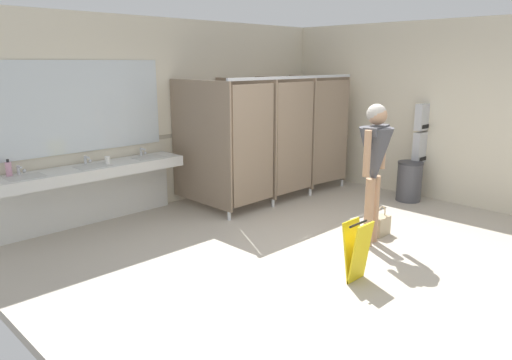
# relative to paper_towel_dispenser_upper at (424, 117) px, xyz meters

# --- Properties ---
(ground_plane) EXTENTS (6.47, 6.70, 0.10)m
(ground_plane) POSITION_rel_paper_towel_dispenser_upper_xyz_m (-2.86, -0.47, -1.36)
(ground_plane) COLOR #B2A899
(wall_back) EXTENTS (6.47, 0.12, 2.78)m
(wall_back) POSITION_rel_paper_towel_dispenser_upper_xyz_m (-2.86, 2.64, 0.08)
(wall_back) COLOR beige
(wall_back) RESTS_ON ground_plane
(wall_side_right) EXTENTS (0.12, 6.70, 2.78)m
(wall_side_right) POSITION_rel_paper_towel_dispenser_upper_xyz_m (0.13, -0.47, 0.08)
(wall_side_right) COLOR beige
(wall_side_right) RESTS_ON ground_plane
(wall_back_tile_band) EXTENTS (6.47, 0.01, 0.06)m
(wall_back_tile_band) POSITION_rel_paper_towel_dispenser_upper_xyz_m (-2.86, 2.58, -0.26)
(wall_back_tile_band) COLOR #9E937F
(wall_back_tile_band) RESTS_ON wall_back
(vanity_counter) EXTENTS (2.52, 0.52, 0.95)m
(vanity_counter) POSITION_rel_paper_towel_dispenser_upper_xyz_m (-4.44, 2.38, -0.70)
(vanity_counter) COLOR silver
(vanity_counter) RESTS_ON ground_plane
(mirror_panel) EXTENTS (2.42, 0.02, 1.19)m
(mirror_panel) POSITION_rel_paper_towel_dispenser_upper_xyz_m (-4.44, 2.57, 0.27)
(mirror_panel) COLOR silver
(mirror_panel) RESTS_ON wall_back
(bathroom_stalls) EXTENTS (2.74, 1.37, 1.95)m
(bathroom_stalls) POSITION_rel_paper_towel_dispenser_upper_xyz_m (-1.64, 1.69, -0.29)
(bathroom_stalls) COLOR #84705B
(bathroom_stalls) RESTS_ON ground_plane
(paper_towel_dispenser_upper) EXTENTS (0.36, 0.13, 0.41)m
(paper_towel_dispenser_upper) POSITION_rel_paper_towel_dispenser_upper_xyz_m (0.00, 0.00, 0.00)
(paper_towel_dispenser_upper) COLOR #B7BABF
(paper_towel_dispenser_upper) RESTS_ON wall_side_right
(paper_towel_dispenser_lower) EXTENTS (0.35, 0.13, 0.48)m
(paper_towel_dispenser_lower) POSITION_rel_paper_towel_dispenser_upper_xyz_m (-0.00, -0.00, -0.48)
(paper_towel_dispenser_lower) COLOR #B7BABF
(paper_towel_dispenser_lower) RESTS_ON wall_side_right
(trash_bin) EXTENTS (0.39, 0.39, 0.63)m
(trash_bin) POSITION_rel_paper_towel_dispenser_upper_xyz_m (-0.30, 0.00, -1.00)
(trash_bin) COLOR #47474C
(trash_bin) RESTS_ON ground_plane
(person_standing) EXTENTS (0.58, 0.47, 1.69)m
(person_standing) POSITION_rel_paper_towel_dispenser_upper_xyz_m (-2.34, -0.59, -0.24)
(person_standing) COLOR tan
(person_standing) RESTS_ON ground_plane
(handbag) EXTENTS (0.26, 0.15, 0.38)m
(handbag) POSITION_rel_paper_towel_dispenser_upper_xyz_m (-2.00, -0.52, -1.18)
(handbag) COLOR tan
(handbag) RESTS_ON ground_plane
(soap_dispenser) EXTENTS (0.07, 0.07, 0.20)m
(soap_dispenser) POSITION_rel_paper_towel_dispenser_upper_xyz_m (-5.39, 2.46, -0.38)
(soap_dispenser) COLOR #D899B2
(soap_dispenser) RESTS_ON vanity_counter
(paper_cup) EXTENTS (0.07, 0.07, 0.10)m
(paper_cup) POSITION_rel_paper_towel_dispenser_upper_xyz_m (-4.24, 2.26, -0.42)
(paper_cup) COLOR white
(paper_cup) RESTS_ON vanity_counter
(wet_floor_sign) EXTENTS (0.28, 0.19, 0.62)m
(wet_floor_sign) POSITION_rel_paper_towel_dispenser_upper_xyz_m (-3.33, -1.05, -0.99)
(wet_floor_sign) COLOR yellow
(wet_floor_sign) RESTS_ON ground_plane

